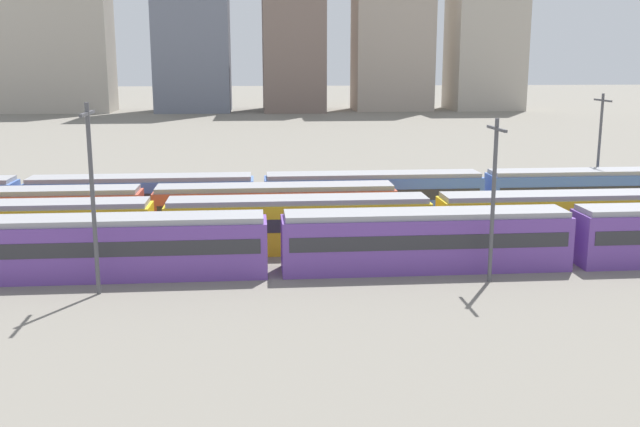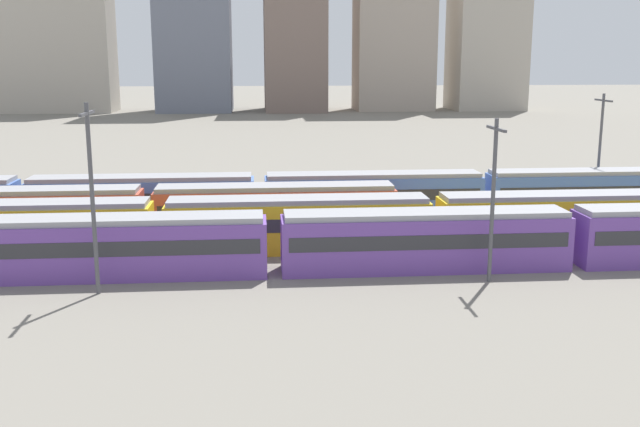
{
  "view_description": "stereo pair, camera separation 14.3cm",
  "coord_description": "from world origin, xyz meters",
  "px_view_note": "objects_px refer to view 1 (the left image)",
  "views": [
    {
      "loc": [
        27.86,
        -43.81,
        13.06
      ],
      "look_at": [
        32.48,
        7.8,
        2.04
      ],
      "focal_mm": 41.25,
      "sensor_mm": 36.0,
      "label": 1
    },
    {
      "loc": [
        28.01,
        -43.83,
        13.06
      ],
      "look_at": [
        32.48,
        7.8,
        2.04
      ],
      "focal_mm": 41.25,
      "sensor_mm": 36.0,
      "label": 2
    }
  ],
  "objects_px": {
    "catenary_pole_1": "(599,144)",
    "catenary_pole_2": "(494,192)",
    "catenary_pole_0": "(92,191)",
    "train_track_2": "(17,214)",
    "train_track_1": "(298,224)",
    "train_track_0": "(425,240)",
    "train_track_3": "(373,195)"
  },
  "relations": [
    {
      "from": "train_track_3",
      "to": "train_track_0",
      "type": "bearing_deg",
      "value": -87.09
    },
    {
      "from": "train_track_0",
      "to": "train_track_1",
      "type": "distance_m",
      "value": 9.25
    },
    {
      "from": "catenary_pole_0",
      "to": "catenary_pole_1",
      "type": "xyz_separation_m",
      "value": [
        39.43,
        21.99,
        -0.38
      ]
    },
    {
      "from": "train_track_3",
      "to": "catenary_pole_1",
      "type": "relative_size",
      "value": 9.37
    },
    {
      "from": "train_track_2",
      "to": "catenary_pole_2",
      "type": "relative_size",
      "value": 5.76
    },
    {
      "from": "train_track_0",
      "to": "catenary_pole_0",
      "type": "bearing_deg",
      "value": -170.49
    },
    {
      "from": "train_track_2",
      "to": "catenary_pole_1",
      "type": "relative_size",
      "value": 5.59
    },
    {
      "from": "train_track_2",
      "to": "catenary_pole_1",
      "type": "xyz_separation_m",
      "value": [
        47.93,
        8.33,
        3.64
      ]
    },
    {
      "from": "catenary_pole_1",
      "to": "catenary_pole_2",
      "type": "xyz_separation_m",
      "value": [
        -16.71,
        -21.62,
        -0.16
      ]
    },
    {
      "from": "train_track_0",
      "to": "catenary_pole_1",
      "type": "height_order",
      "value": "catenary_pole_1"
    },
    {
      "from": "catenary_pole_2",
      "to": "train_track_2",
      "type": "bearing_deg",
      "value": 156.95
    },
    {
      "from": "train_track_0",
      "to": "catenary_pole_2",
      "type": "distance_m",
      "value": 5.57
    },
    {
      "from": "catenary_pole_2",
      "to": "catenary_pole_0",
      "type": "bearing_deg",
      "value": -179.05
    },
    {
      "from": "catenary_pole_1",
      "to": "train_track_1",
      "type": "bearing_deg",
      "value": -153.89
    },
    {
      "from": "train_track_1",
      "to": "catenary_pole_0",
      "type": "xyz_separation_m",
      "value": [
        -11.81,
        -8.46,
        4.01
      ]
    },
    {
      "from": "train_track_2",
      "to": "train_track_0",
      "type": "bearing_deg",
      "value": -20.4
    },
    {
      "from": "train_track_0",
      "to": "train_track_3",
      "type": "xyz_separation_m",
      "value": [
        -0.79,
        15.6,
        0.0
      ]
    },
    {
      "from": "train_track_2",
      "to": "catenary_pole_1",
      "type": "distance_m",
      "value": 48.78
    },
    {
      "from": "train_track_3",
      "to": "catenary_pole_1",
      "type": "distance_m",
      "value": 21.31
    },
    {
      "from": "catenary_pole_2",
      "to": "train_track_1",
      "type": "bearing_deg",
      "value": 143.44
    },
    {
      "from": "catenary_pole_1",
      "to": "train_track_2",
      "type": "bearing_deg",
      "value": -170.14
    },
    {
      "from": "catenary_pole_0",
      "to": "catenary_pole_1",
      "type": "relative_size",
      "value": 1.07
    },
    {
      "from": "train_track_3",
      "to": "train_track_2",
      "type": "bearing_deg",
      "value": -169.17
    },
    {
      "from": "train_track_0",
      "to": "train_track_3",
      "type": "distance_m",
      "value": 15.62
    },
    {
      "from": "train_track_0",
      "to": "catenary_pole_0",
      "type": "xyz_separation_m",
      "value": [
        -19.46,
        -3.26,
        4.01
      ]
    },
    {
      "from": "train_track_0",
      "to": "train_track_2",
      "type": "bearing_deg",
      "value": 159.6
    },
    {
      "from": "catenary_pole_2",
      "to": "train_track_3",
      "type": "bearing_deg",
      "value": 102.35
    },
    {
      "from": "train_track_2",
      "to": "train_track_3",
      "type": "distance_m",
      "value": 27.66
    },
    {
      "from": "train_track_3",
      "to": "catenary_pole_0",
      "type": "bearing_deg",
      "value": -134.7
    },
    {
      "from": "train_track_3",
      "to": "catenary_pole_1",
      "type": "height_order",
      "value": "catenary_pole_1"
    },
    {
      "from": "train_track_1",
      "to": "catenary_pole_2",
      "type": "xyz_separation_m",
      "value": [
        10.9,
        -8.08,
        3.48
      ]
    },
    {
      "from": "catenary_pole_1",
      "to": "catenary_pole_2",
      "type": "height_order",
      "value": "catenary_pole_1"
    }
  ]
}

